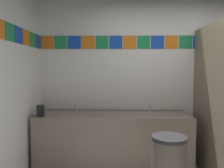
% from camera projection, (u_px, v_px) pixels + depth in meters
% --- Properties ---
extents(wall_back, '(4.34, 0.09, 2.66)m').
position_uv_depth(wall_back, '(177.00, 78.00, 3.47)').
color(wall_back, white).
rests_on(wall_back, ground_plane).
extents(vanity_counter, '(2.21, 0.61, 0.83)m').
position_uv_depth(vanity_counter, '(113.00, 141.00, 3.22)').
color(vanity_counter, gray).
rests_on(vanity_counter, ground_plane).
extents(faucet_left, '(0.04, 0.10, 0.14)m').
position_uv_depth(faucet_left, '(77.00, 109.00, 3.28)').
color(faucet_left, silver).
rests_on(faucet_left, vanity_counter).
extents(faucet_right, '(0.04, 0.10, 0.14)m').
position_uv_depth(faucet_right, '(150.00, 109.00, 3.26)').
color(faucet_right, silver).
rests_on(faucet_right, vanity_counter).
extents(soap_dispenser, '(0.09, 0.09, 0.16)m').
position_uv_depth(soap_dispenser, '(41.00, 111.00, 3.02)').
color(soap_dispenser, black).
rests_on(soap_dispenser, vanity_counter).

